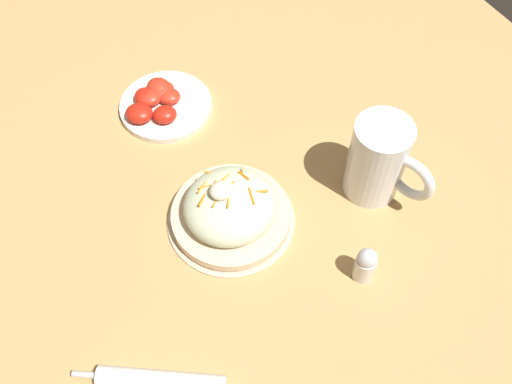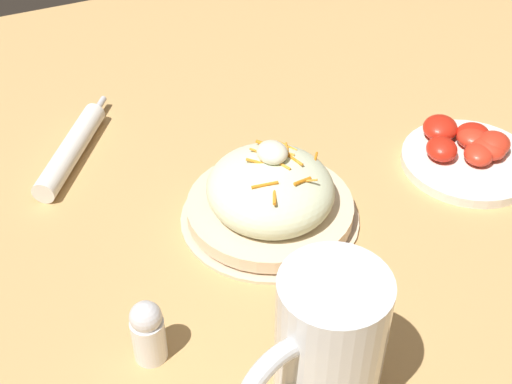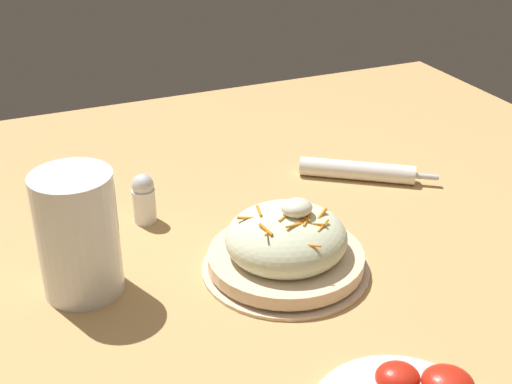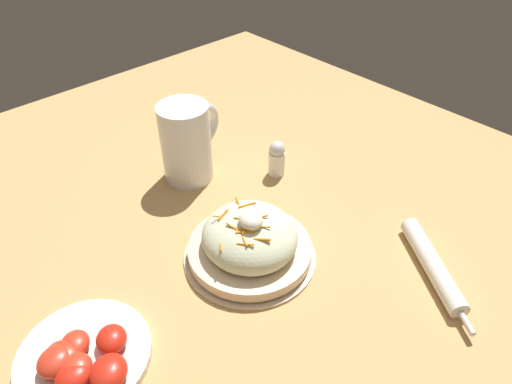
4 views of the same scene
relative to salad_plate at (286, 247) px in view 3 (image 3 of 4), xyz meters
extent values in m
plane|color=tan|center=(-0.04, -0.04, -0.03)|extent=(1.43, 1.43, 0.00)
cylinder|color=beige|center=(0.00, 0.00, -0.03)|extent=(0.21, 0.21, 0.01)
cylinder|color=beige|center=(0.00, 0.00, -0.02)|extent=(0.20, 0.20, 0.02)
ellipsoid|color=beige|center=(0.00, 0.00, 0.01)|extent=(0.15, 0.15, 0.07)
cylinder|color=orange|center=(0.00, -0.03, 0.05)|extent=(0.02, 0.01, 0.00)
cylinder|color=orange|center=(0.01, -0.01, 0.05)|extent=(0.01, 0.03, 0.00)
cylinder|color=orange|center=(-0.04, -0.02, 0.04)|extent=(0.02, 0.02, 0.01)
cylinder|color=orange|center=(-0.03, -0.02, 0.05)|extent=(0.01, 0.02, 0.01)
cylinder|color=orange|center=(0.00, -0.06, 0.04)|extent=(0.02, 0.01, 0.00)
cylinder|color=orange|center=(-0.03, 0.02, 0.05)|extent=(0.01, 0.03, 0.01)
cylinder|color=orange|center=(0.03, -0.04, 0.04)|extent=(0.02, 0.02, 0.01)
cylinder|color=orange|center=(0.01, 0.01, 0.05)|extent=(0.02, 0.02, 0.01)
cylinder|color=orange|center=(0.04, -0.01, 0.04)|extent=(0.02, 0.02, 0.01)
cylinder|color=orange|center=(0.00, -0.03, 0.05)|extent=(0.03, 0.01, 0.01)
cylinder|color=orange|center=(-0.05, 0.02, 0.04)|extent=(0.02, 0.01, 0.00)
cylinder|color=orange|center=(0.03, -0.03, 0.04)|extent=(0.02, 0.01, 0.00)
cylinder|color=orange|center=(0.02, -0.02, 0.05)|extent=(0.02, 0.02, 0.01)
cylinder|color=orange|center=(0.03, 0.00, 0.05)|extent=(0.02, 0.02, 0.00)
cylinder|color=orange|center=(-0.01, -0.01, 0.05)|extent=(0.02, 0.01, 0.01)
ellipsoid|color=#EFEACC|center=(0.01, -0.01, 0.06)|extent=(0.04, 0.03, 0.02)
cylinder|color=white|center=(-0.24, 0.06, 0.04)|extent=(0.10, 0.10, 0.15)
cylinder|color=gold|center=(-0.24, 0.06, 0.02)|extent=(0.09, 0.09, 0.10)
cylinder|color=white|center=(-0.24, 0.06, 0.07)|extent=(0.09, 0.09, 0.01)
torus|color=white|center=(-0.26, 0.12, 0.05)|extent=(0.04, 0.09, 0.09)
cylinder|color=white|center=(0.21, 0.19, -0.02)|extent=(0.17, 0.13, 0.03)
cylinder|color=silver|center=(0.30, 0.12, -0.02)|extent=(0.03, 0.03, 0.01)
ellipsoid|color=red|center=(0.04, -0.27, -0.01)|extent=(0.07, 0.07, 0.03)
ellipsoid|color=red|center=(0.00, -0.24, -0.01)|extent=(0.06, 0.05, 0.03)
cylinder|color=white|center=(-0.13, 0.19, -0.01)|extent=(0.03, 0.03, 0.05)
sphere|color=silver|center=(-0.13, 0.19, 0.02)|extent=(0.03, 0.03, 0.03)
camera|label=1|loc=(0.22, 0.46, 0.82)|focal=41.72mm
camera|label=2|loc=(-0.56, 0.27, 0.53)|focal=49.44mm
camera|label=3|loc=(-0.33, -0.66, 0.46)|focal=48.75mm
camera|label=4|loc=(0.38, -0.34, 0.52)|focal=32.47mm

